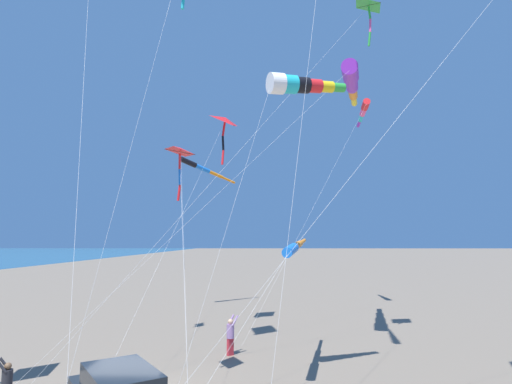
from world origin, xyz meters
The scene contains 10 objects.
person_adult_flyer centered at (2.93, 5.69, 0.99)m, with size 0.65×0.64×1.82m.
person_child_green_jacket centered at (-3.63, -0.83, 0.89)m, with size 0.55×0.45×1.63m.
kite_windsock_blue_topmost centered at (5.78, 0.70, 11.17)m, with size 6.07×3.87×11.52m.
kite_windsock_long_streamer_right centered at (5.72, 2.34, 5.05)m, with size 4.69×9.99×5.43m.
kite_delta_orange_high_right centered at (1.35, 0.86, 8.63)m, with size 2.02×5.63×8.88m.
kite_windsock_green_low_center centered at (-0.58, 19.01, 11.29)m, with size 4.27×14.13×11.99m.
kite_windsock_white_trailing centered at (12.74, 18.44, 15.91)m, with size 9.65×13.67×16.50m.
kite_delta_black_fish_shape centered at (10.15, 6.49, 17.85)m, with size 14.96×7.46×18.20m.
kite_delta_magenta_far_left centered at (2.11, 10.95, 12.84)m, with size 4.62×11.01×13.40m.
kite_windsock_striped_overhead centered at (9.45, 7.94, 14.16)m, with size 15.53×12.07×14.80m.
Camera 1 is at (4.42, -14.26, 5.30)m, focal length 28.85 mm.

